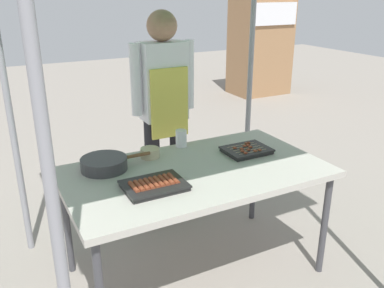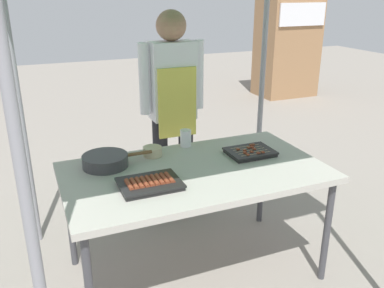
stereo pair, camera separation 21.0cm
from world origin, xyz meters
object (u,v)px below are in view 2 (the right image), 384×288
condiment_bowl (152,151)px  neighbor_stall_left (287,45)px  cooking_wok (106,160)px  tray_meat_skewers (250,152)px  tray_grilled_sausages (150,184)px  stall_table (195,177)px  drink_cup_near_edge (186,138)px  vendor_woman (173,100)px

condiment_bowl → neighbor_stall_left: (3.60, 3.66, 0.10)m
cooking_wok → condiment_bowl: bearing=9.5°
tray_meat_skewers → condiment_bowl: (-0.61, 0.23, 0.01)m
neighbor_stall_left → tray_grilled_sausages: bearing=-132.5°
tray_grilled_sausages → cooking_wok: cooking_wok is taller
tray_grilled_sausages → stall_table: bearing=20.3°
stall_table → tray_meat_skewers: (0.44, 0.08, 0.07)m
stall_table → drink_cup_near_edge: (0.10, 0.40, 0.11)m
tray_grilled_sausages → drink_cup_near_edge: size_ratio=2.88×
stall_table → neighbor_stall_left: (3.42, 3.97, 0.18)m
stall_table → condiment_bowl: (-0.17, 0.31, 0.08)m
tray_meat_skewers → vendor_woman: 0.80m
drink_cup_near_edge → tray_grilled_sausages: bearing=-129.2°
tray_meat_skewers → neighbor_stall_left: bearing=52.5°
stall_table → tray_grilled_sausages: tray_grilled_sausages is taller
drink_cup_near_edge → neighbor_stall_left: bearing=47.1°
condiment_bowl → drink_cup_near_edge: 0.29m
stall_table → vendor_woman: (0.15, 0.80, 0.29)m
drink_cup_near_edge → tray_meat_skewers: bearing=-42.8°
vendor_woman → neighbor_stall_left: neighbor_stall_left is taller
condiment_bowl → vendor_woman: bearing=56.5°
condiment_bowl → drink_cup_near_edge: size_ratio=1.06×
drink_cup_near_edge → cooking_wok: bearing=-166.8°
drink_cup_near_edge → vendor_woman: bearing=82.5°
vendor_woman → drink_cup_near_edge: bearing=82.5°
stall_table → tray_grilled_sausages: 0.36m
condiment_bowl → drink_cup_near_edge: bearing=17.3°
cooking_wok → neighbor_stall_left: (3.92, 3.71, 0.09)m
tray_grilled_sausages → drink_cup_near_edge: drink_cup_near_edge is taller
cooking_wok → vendor_woman: bearing=40.1°
stall_table → tray_meat_skewers: 0.45m
stall_table → vendor_woman: 0.87m
stall_table → condiment_bowl: bearing=119.1°
drink_cup_near_edge → condiment_bowl: bearing=-162.7°
tray_grilled_sausages → vendor_woman: 1.06m
tray_meat_skewers → tray_grilled_sausages: bearing=-165.0°
cooking_wok → vendor_woman: 0.87m
stall_table → condiment_bowl: size_ratio=12.71×
stall_table → vendor_woman: size_ratio=0.97×
condiment_bowl → tray_meat_skewers: bearing=-20.6°
tray_grilled_sausages → condiment_bowl: condiment_bowl is taller
tray_grilled_sausages → neighbor_stall_left: (3.75, 4.09, 0.11)m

